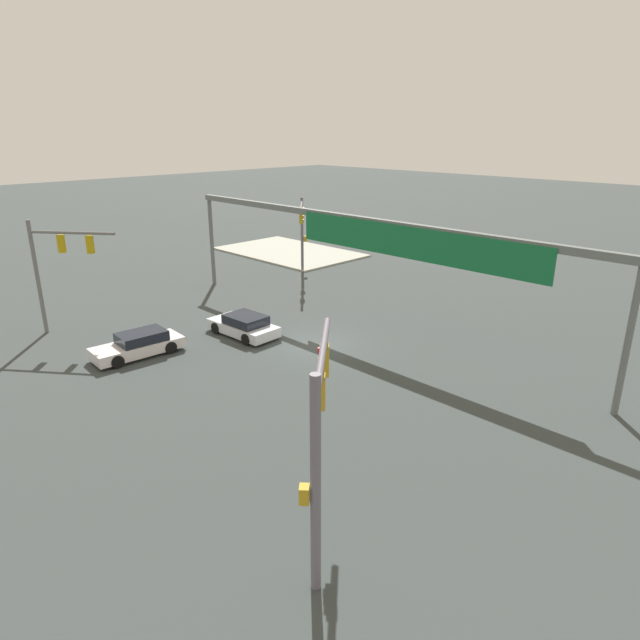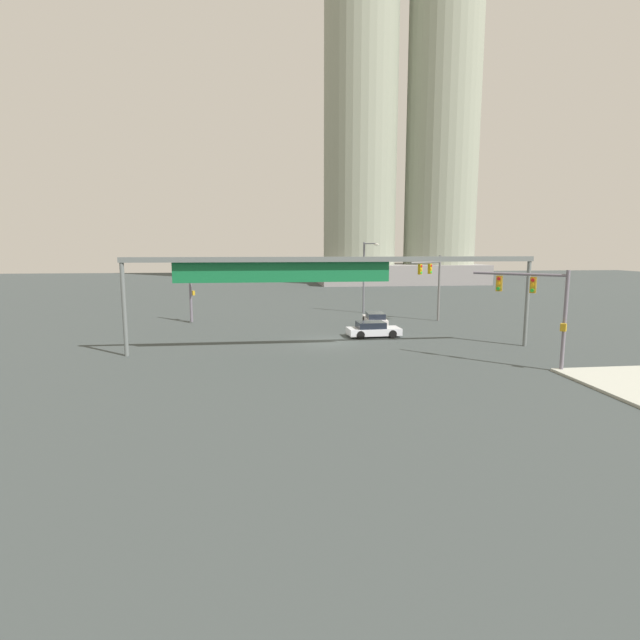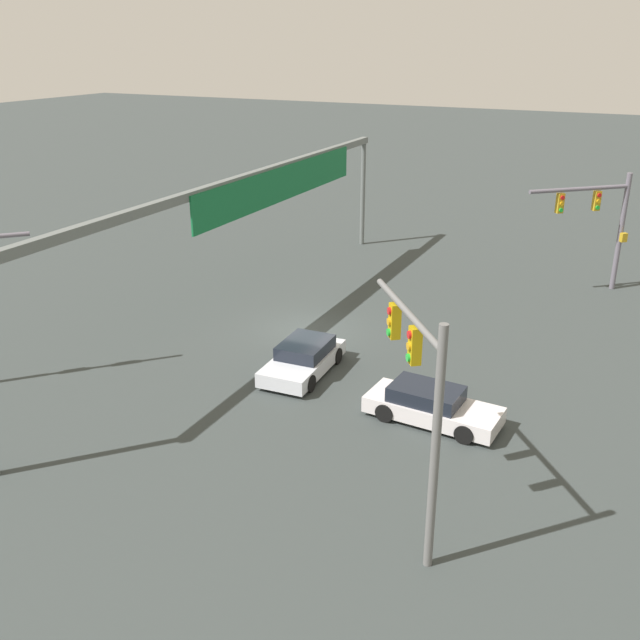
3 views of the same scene
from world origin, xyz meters
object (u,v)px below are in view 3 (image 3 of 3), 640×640
(traffic_signal_cross_street, at_px, (420,386))
(sedan_car_approaching, at_px, (303,358))
(sedan_car_waiting_far, at_px, (431,405))
(traffic_signal_opposite_side, at_px, (602,216))

(traffic_signal_cross_street, distance_m, sedan_car_approaching, 10.67)
(traffic_signal_cross_street, bearing_deg, sedan_car_waiting_far, -24.70)
(traffic_signal_opposite_side, distance_m, traffic_signal_cross_street, 22.11)
(traffic_signal_opposite_side, height_order, sedan_car_approaching, traffic_signal_opposite_side)
(traffic_signal_opposite_side, height_order, sedan_car_waiting_far, traffic_signal_opposite_side)
(sedan_car_approaching, height_order, sedan_car_waiting_far, same)
(sedan_car_approaching, xyz_separation_m, sedan_car_waiting_far, (1.46, 5.53, -0.00))
(traffic_signal_cross_street, height_order, sedan_car_waiting_far, traffic_signal_cross_street)
(sedan_car_approaching, relative_size, sedan_car_waiting_far, 0.94)
(traffic_signal_cross_street, bearing_deg, traffic_signal_opposite_side, -42.82)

